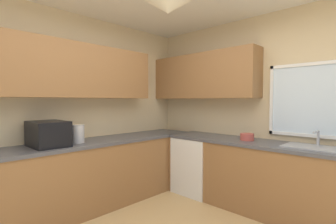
{
  "coord_description": "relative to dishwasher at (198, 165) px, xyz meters",
  "views": [
    {
      "loc": [
        1.39,
        -1.44,
        1.41
      ],
      "look_at": [
        -0.78,
        0.8,
        1.27
      ],
      "focal_mm": 26.36,
      "sensor_mm": 36.0,
      "label": 1
    }
  ],
  "objects": [
    {
      "name": "counter_run_left",
      "position": [
        -0.66,
        -1.6,
        0.02
      ],
      "size": [
        0.65,
        3.61,
        0.89
      ],
      "color": "olive",
      "rests_on": "ground_plane"
    },
    {
      "name": "bowl",
      "position": [
        0.79,
        0.03,
        0.51
      ],
      "size": [
        0.18,
        0.18,
        0.09
      ],
      "primitive_type": "cylinder",
      "color": "#B74C42",
      "rests_on": "counter_run_back"
    },
    {
      "name": "room_shell",
      "position": [
        0.1,
        -1.02,
        1.43
      ],
      "size": [
        3.86,
        4.0,
        2.66
      ],
      "color": "beige",
      "rests_on": "ground_plane"
    },
    {
      "name": "microwave",
      "position": [
        -0.66,
        -1.97,
        0.61
      ],
      "size": [
        0.48,
        0.36,
        0.29
      ],
      "primitive_type": "cube",
      "color": "black",
      "rests_on": "counter_run_left"
    },
    {
      "name": "sink_assembly",
      "position": [
        1.58,
        0.04,
        0.48
      ],
      "size": [
        0.62,
        0.4,
        0.19
      ],
      "color": "#9EA0A5",
      "rests_on": "counter_run_back"
    },
    {
      "name": "dishwasher",
      "position": [
        0.0,
        0.0,
        0.0
      ],
      "size": [
        0.6,
        0.6,
        0.84
      ],
      "primitive_type": "cube",
      "color": "white",
      "rests_on": "ground_plane"
    },
    {
      "name": "counter_run_back",
      "position": [
        1.11,
        0.03,
        0.02
      ],
      "size": [
        2.95,
        0.65,
        0.89
      ],
      "color": "olive",
      "rests_on": "ground_plane"
    },
    {
      "name": "kettle",
      "position": [
        -0.64,
        -1.62,
        0.58
      ],
      "size": [
        0.15,
        0.15,
        0.22
      ],
      "primitive_type": "cylinder",
      "color": "#B7B7BC",
      "rests_on": "counter_run_left"
    }
  ]
}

